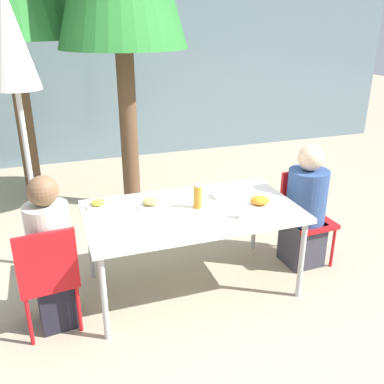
# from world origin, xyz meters

# --- Properties ---
(ground_plane) EXTENTS (24.00, 24.00, 0.00)m
(ground_plane) POSITION_xyz_m (0.00, 0.00, 0.00)
(ground_plane) COLOR tan
(building_facade) EXTENTS (10.00, 0.20, 3.00)m
(building_facade) POSITION_xyz_m (0.00, 3.99, 1.50)
(building_facade) COLOR slate
(building_facade) RESTS_ON ground
(dining_table) EXTENTS (1.70, 0.96, 0.73)m
(dining_table) POSITION_xyz_m (0.00, 0.00, 0.68)
(dining_table) COLOR silver
(dining_table) RESTS_ON ground
(chair_left) EXTENTS (0.44, 0.44, 0.85)m
(chair_left) POSITION_xyz_m (-1.14, -0.21, 0.49)
(chair_left) COLOR red
(chair_left) RESTS_ON ground
(person_left) EXTENTS (0.31, 0.31, 1.18)m
(person_left) POSITION_xyz_m (-1.10, -0.12, 0.57)
(person_left) COLOR black
(person_left) RESTS_ON ground
(chair_right) EXTENTS (0.42, 0.42, 0.85)m
(chair_right) POSITION_xyz_m (1.14, 0.12, 0.49)
(chair_right) COLOR red
(chair_right) RESTS_ON ground
(person_right) EXTENTS (0.36, 0.36, 1.15)m
(person_right) POSITION_xyz_m (1.10, 0.04, 0.54)
(person_right) COLOR #383842
(person_right) RESTS_ON ground
(closed_umbrella) EXTENTS (0.39, 0.39, 2.39)m
(closed_umbrella) POSITION_xyz_m (-1.21, 0.75, 1.88)
(closed_umbrella) COLOR #333333
(closed_umbrella) RESTS_ON ground
(plate_0) EXTENTS (0.28, 0.28, 0.07)m
(plate_0) POSITION_xyz_m (0.55, -0.10, 0.75)
(plate_0) COLOR white
(plate_0) RESTS_ON dining_table
(plate_1) EXTENTS (0.24, 0.24, 0.07)m
(plate_1) POSITION_xyz_m (-0.30, 0.17, 0.75)
(plate_1) COLOR white
(plate_1) RESTS_ON dining_table
(plate_2) EXTENTS (0.20, 0.20, 0.06)m
(plate_2) POSITION_xyz_m (-0.70, 0.30, 0.75)
(plate_2) COLOR white
(plate_2) RESTS_ON dining_table
(bottle) EXTENTS (0.07, 0.07, 0.20)m
(bottle) POSITION_xyz_m (0.05, 0.02, 0.82)
(bottle) COLOR #B7751E
(bottle) RESTS_ON dining_table
(drinking_cup) EXTENTS (0.08, 0.08, 0.09)m
(drinking_cup) POSITION_xyz_m (0.32, -0.27, 0.77)
(drinking_cup) COLOR white
(drinking_cup) RESTS_ON dining_table
(salad_bowl) EXTENTS (0.18, 0.18, 0.05)m
(salad_bowl) POSITION_xyz_m (0.33, 0.15, 0.75)
(salad_bowl) COLOR white
(salad_bowl) RESTS_ON dining_table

